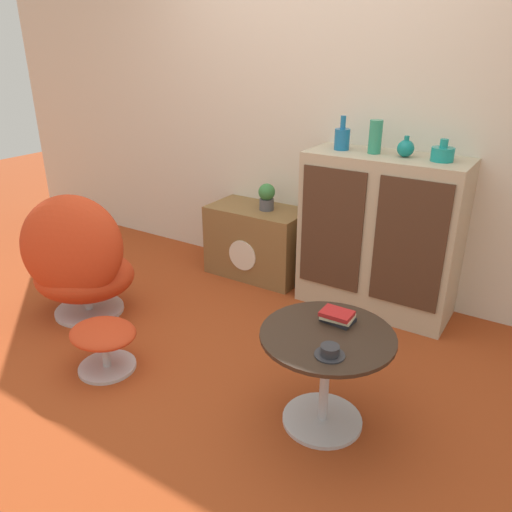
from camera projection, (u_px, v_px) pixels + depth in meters
name	position (u px, v px, depth m)	size (l,w,h in m)	color
ground_plane	(195.00, 366.00, 2.82)	(12.00, 12.00, 0.00)	#9E3D19
wall_back	(320.00, 103.00, 3.44)	(6.40, 0.06, 2.60)	beige
sideboard	(379.00, 235.00, 3.27)	(1.00, 0.43, 1.05)	tan
tv_console	(257.00, 242.00, 3.85)	(0.74, 0.42, 0.54)	brown
egg_chair	(79.00, 263.00, 3.18)	(0.86, 0.83, 0.87)	#B7B7BC
ottoman	(104.00, 339.00, 2.72)	(0.39, 0.33, 0.27)	#B7B7BC
coffee_table	(326.00, 364.00, 2.28)	(0.61, 0.61, 0.49)	#B7B7BC
vase_leftmost	(342.00, 138.00, 3.19)	(0.10, 0.10, 0.21)	#196699
vase_inner_left	(375.00, 137.00, 3.07)	(0.08, 0.08, 0.20)	#2D8E6B
vase_inner_right	(406.00, 148.00, 2.99)	(0.10, 0.10, 0.13)	#147A75
vase_rightmost	(443.00, 154.00, 2.89)	(0.13, 0.13, 0.13)	teal
potted_plant	(267.00, 196.00, 3.66)	(0.12, 0.12, 0.20)	#4C4C51
teacup	(330.00, 352.00, 2.05)	(0.13, 0.13, 0.05)	#2D2D33
book_stack	(337.00, 316.00, 2.30)	(0.15, 0.12, 0.05)	black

